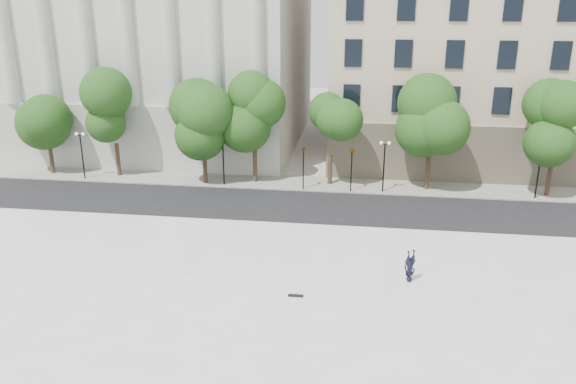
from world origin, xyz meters
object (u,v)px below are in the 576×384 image
traffic_light_west (303,148)px  person_lying (409,277)px  traffic_light_east (352,148)px  skateboard (296,296)px

traffic_light_west → person_lying: bearing=-64.5°
traffic_light_west → traffic_light_east: bearing=-0.0°
traffic_light_west → skateboard: (1.65, -18.15, -3.13)m
traffic_light_east → person_lying: size_ratio=2.37×
traffic_light_west → traffic_light_east: 3.87m
traffic_light_west → person_lying: size_ratio=2.31×
person_lying → skateboard: size_ratio=2.29×
traffic_light_west → skateboard: 18.49m
traffic_light_east → traffic_light_west: bearing=180.0°
traffic_light_east → skateboard: 18.57m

